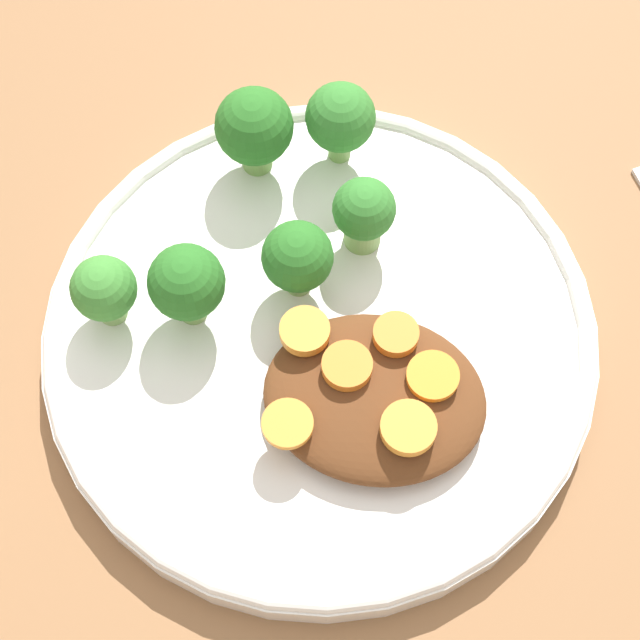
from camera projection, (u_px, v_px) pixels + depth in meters
ground_plane at (320, 347)px, 0.57m from camera, size 4.00×4.00×0.00m
plate at (320, 338)px, 0.55m from camera, size 0.29×0.29×0.02m
stew_mound at (375, 398)px, 0.52m from camera, size 0.11×0.09×0.02m
broccoli_floret_0 at (298, 258)px, 0.53m from camera, size 0.04×0.04×0.05m
broccoli_floret_1 at (254, 128)px, 0.56m from camera, size 0.04×0.04×0.06m
broccoli_floret_2 at (364, 213)px, 0.55m from camera, size 0.03×0.03×0.05m
broccoli_floret_3 at (185, 291)px, 0.52m from camera, size 0.04×0.04×0.05m
broccoli_floret_4 at (104, 290)px, 0.53m from camera, size 0.03×0.03×0.05m
broccoli_floret_5 at (340, 119)px, 0.56m from camera, size 0.04×0.04×0.05m
carrot_slice_0 at (347, 366)px, 0.51m from camera, size 0.02×0.02×0.01m
carrot_slice_1 at (408, 428)px, 0.50m from camera, size 0.03×0.03×0.01m
carrot_slice_2 at (433, 376)px, 0.51m from camera, size 0.03×0.03×0.00m
carrot_slice_3 at (287, 424)px, 0.50m from camera, size 0.02×0.02×0.00m
carrot_slice_4 at (396, 334)px, 0.52m from camera, size 0.02×0.02×0.01m
carrot_slice_5 at (305, 331)px, 0.52m from camera, size 0.03×0.03×0.01m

